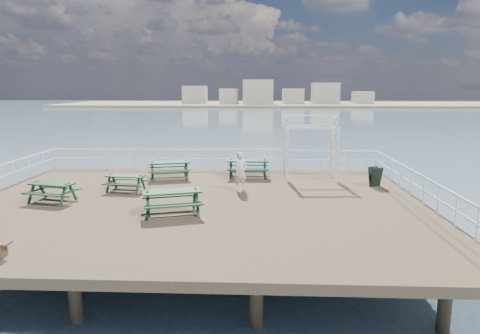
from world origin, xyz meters
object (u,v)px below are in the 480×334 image
at_px(picnic_table_d, 52,188).
at_px(picnic_table_e, 172,197).
at_px(picnic_table_a, 126,180).
at_px(picnic_table_b, 169,166).
at_px(picnic_table_c, 248,165).
at_px(trellis_arbor, 310,151).
at_px(person, 241,172).

relative_size(picnic_table_d, picnic_table_e, 0.84).
height_order(picnic_table_a, picnic_table_b, picnic_table_b).
bearing_deg(picnic_table_b, picnic_table_c, -8.09).
xyz_separation_m(picnic_table_c, picnic_table_e, (-2.50, -6.48, -0.00)).
relative_size(picnic_table_a, trellis_arbor, 0.56).
bearing_deg(picnic_table_e, picnic_table_a, 111.73).
bearing_deg(picnic_table_e, trellis_arbor, 29.95).
distance_m(picnic_table_b, picnic_table_e, 6.09).
bearing_deg(picnic_table_c, picnic_table_d, -147.51).
relative_size(picnic_table_b, picnic_table_d, 1.16).
relative_size(picnic_table_a, picnic_table_d, 0.88).
xyz_separation_m(picnic_table_a, trellis_arbor, (8.23, 2.62, 0.90)).
distance_m(picnic_table_a, picnic_table_b, 2.93).
relative_size(picnic_table_d, person, 1.19).
height_order(picnic_table_b, picnic_table_d, picnic_table_b).
xyz_separation_m(picnic_table_e, person, (2.27, 3.61, 0.22)).
relative_size(trellis_arbor, person, 1.86).
distance_m(picnic_table_c, person, 2.88).
bearing_deg(trellis_arbor, picnic_table_a, -165.61).
bearing_deg(picnic_table_a, trellis_arbor, 25.29).
bearing_deg(trellis_arbor, picnic_table_e, -136.01).
bearing_deg(trellis_arbor, picnic_table_b, 176.98).
height_order(picnic_table_a, person, person).
relative_size(picnic_table_c, trellis_arbor, 0.65).
bearing_deg(person, picnic_table_c, 47.60).
bearing_deg(trellis_arbor, person, -147.29).
distance_m(picnic_table_c, trellis_arbor, 3.16).
height_order(picnic_table_d, person, person).
relative_size(picnic_table_c, picnic_table_d, 1.02).
distance_m(picnic_table_e, trellis_arbor, 8.17).
bearing_deg(picnic_table_b, picnic_table_e, -93.28).
height_order(picnic_table_b, person, person).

